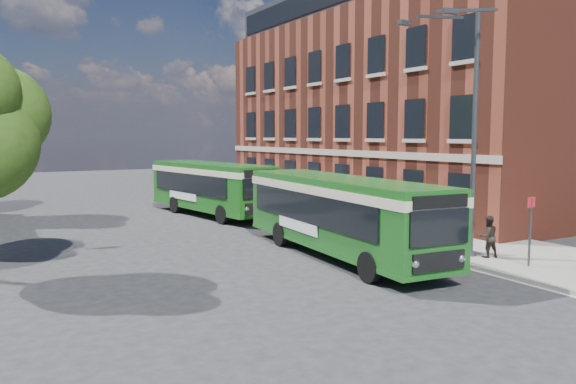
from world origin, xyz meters
TOP-DOWN VIEW (x-y plane):
  - ground at (0.00, 0.00)m, footprint 120.00×120.00m
  - pavement at (7.00, 8.00)m, footprint 6.00×48.00m
  - kerb_line at (3.95, 8.00)m, footprint 0.12×48.00m
  - brick_office at (14.00, 12.00)m, footprint 12.10×26.00m
  - street_lamp at (4.84, -2.00)m, footprint 2.96×2.38m
  - bus_stop_sign at (5.60, -4.20)m, footprint 0.35×0.08m
  - bus_front at (1.26, 0.87)m, footprint 3.32×11.47m
  - bus_rear at (1.20, 13.66)m, footprint 3.95×10.34m
  - pedestrian_a at (5.30, -1.50)m, footprint 0.73×0.55m
  - pedestrian_b at (5.49, -2.54)m, footprint 0.89×0.77m

SIDE VIEW (x-z plane):
  - ground at x=0.00m, z-range 0.00..0.00m
  - kerb_line at x=3.95m, z-range 0.00..0.01m
  - pavement at x=7.00m, z-range 0.00..0.15m
  - pedestrian_b at x=5.49m, z-range 0.15..1.69m
  - pedestrian_a at x=5.30m, z-range 0.15..1.97m
  - bus_stop_sign at x=5.60m, z-range 0.25..2.77m
  - bus_rear at x=1.20m, z-range 0.32..3.34m
  - bus_front at x=1.26m, z-range 0.32..3.34m
  - street_lamp at x=4.84m, z-range 0.29..9.29m
  - brick_office at x=14.00m, z-range -0.13..14.07m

